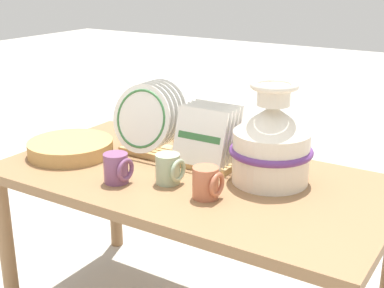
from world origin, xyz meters
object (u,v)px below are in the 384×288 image
object	(u,v)px
wicker_charger_stack	(71,148)
mug_plum_glaze	(117,168)
mug_sage_glaze	(169,169)
dish_rack_round_plates	(149,122)
ceramic_vase	(271,141)
dish_rack_square_plates	(208,143)
mug_terracotta_glaze	(207,183)

from	to	relation	value
wicker_charger_stack	mug_plum_glaze	xyz separation A→B (m)	(0.32, -0.12, 0.02)
mug_plum_glaze	mug_sage_glaze	xyz separation A→B (m)	(0.15, 0.08, 0.00)
dish_rack_round_plates	wicker_charger_stack	distance (m)	0.31
wicker_charger_stack	mug_plum_glaze	bearing A→B (deg)	-19.79
wicker_charger_stack	mug_plum_glaze	size ratio (longest dim) A/B	3.21
dish_rack_round_plates	wicker_charger_stack	world-z (taller)	dish_rack_round_plates
dish_rack_round_plates	wicker_charger_stack	xyz separation A→B (m)	(-0.24, -0.17, -0.10)
ceramic_vase	dish_rack_square_plates	distance (m)	0.25
ceramic_vase	dish_rack_round_plates	bearing A→B (deg)	179.06
dish_rack_round_plates	wicker_charger_stack	bearing A→B (deg)	-145.67
ceramic_vase	mug_plum_glaze	size ratio (longest dim) A/B	3.38
ceramic_vase	mug_terracotta_glaze	distance (m)	0.26
ceramic_vase	dish_rack_round_plates	world-z (taller)	ceramic_vase
dish_rack_square_plates	mug_sage_glaze	xyz separation A→B (m)	(-0.03, -0.20, -0.04)
mug_terracotta_glaze	wicker_charger_stack	bearing A→B (deg)	174.07
ceramic_vase	dish_rack_square_plates	bearing A→B (deg)	177.09
ceramic_vase	mug_terracotta_glaze	xyz separation A→B (m)	(-0.11, -0.22, -0.09)
mug_sage_glaze	mug_terracotta_glaze	size ratio (longest dim) A/B	1.00
dish_rack_round_plates	wicker_charger_stack	size ratio (longest dim) A/B	0.85
ceramic_vase	mug_terracotta_glaze	bearing A→B (deg)	-115.67
wicker_charger_stack	mug_terracotta_glaze	distance (m)	0.64
mug_sage_glaze	ceramic_vase	bearing A→B (deg)	34.99
mug_sage_glaze	wicker_charger_stack	bearing A→B (deg)	176.19
ceramic_vase	wicker_charger_stack	size ratio (longest dim) A/B	1.05
dish_rack_round_plates	mug_plum_glaze	xyz separation A→B (m)	(0.08, -0.28, -0.07)
wicker_charger_stack	ceramic_vase	bearing A→B (deg)	12.08
wicker_charger_stack	mug_terracotta_glaze	bearing A→B (deg)	-5.93
dish_rack_round_plates	mug_plum_glaze	size ratio (longest dim) A/B	2.73
dish_rack_square_plates	wicker_charger_stack	distance (m)	0.53
mug_sage_glaze	mug_terracotta_glaze	distance (m)	0.17
dish_rack_square_plates	mug_terracotta_glaze	distance (m)	0.28
wicker_charger_stack	mug_sage_glaze	world-z (taller)	mug_sage_glaze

